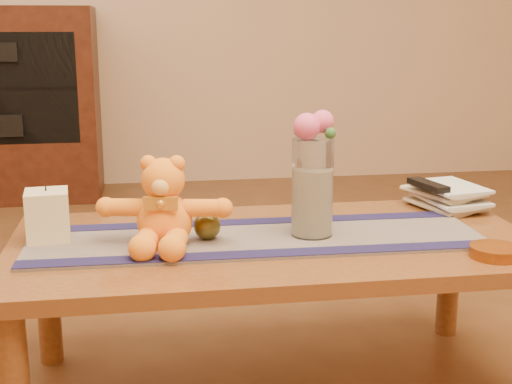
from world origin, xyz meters
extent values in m
cube|color=#5E3116|center=(0.00, 0.00, 0.43)|extent=(1.40, 0.70, 0.04)
cylinder|color=#5E3116|center=(-0.64, 0.29, 0.21)|extent=(0.07, 0.07, 0.41)
cylinder|color=#5E3116|center=(0.64, 0.29, 0.21)|extent=(0.07, 0.07, 0.41)
cube|color=#171741|center=(-0.05, 0.00, 0.45)|extent=(1.21, 0.37, 0.01)
cube|color=#191642|center=(-0.05, -0.15, 0.46)|extent=(1.20, 0.08, 0.00)
cube|color=#191642|center=(-0.05, 0.14, 0.46)|extent=(1.20, 0.08, 0.00)
cube|color=beige|center=(-0.59, 0.06, 0.52)|extent=(0.12, 0.12, 0.13)
cylinder|color=black|center=(-0.59, 0.06, 0.59)|extent=(0.00, 0.00, 0.01)
cylinder|color=silver|center=(0.10, -0.01, 0.59)|extent=(0.11, 0.11, 0.26)
cylinder|color=beige|center=(0.10, -0.01, 0.55)|extent=(0.09, 0.09, 0.18)
sphere|color=#E95286|center=(0.08, -0.02, 0.75)|extent=(0.07, 0.07, 0.07)
sphere|color=#E95286|center=(0.12, 0.00, 0.76)|extent=(0.06, 0.06, 0.06)
sphere|color=#49659F|center=(0.11, 0.03, 0.75)|extent=(0.04, 0.04, 0.04)
sphere|color=#49659F|center=(0.07, 0.01, 0.74)|extent=(0.04, 0.04, 0.04)
sphere|color=#33662D|center=(0.14, -0.03, 0.74)|extent=(0.03, 0.03, 0.03)
sphere|color=#4E461A|center=(-0.18, 0.00, 0.49)|extent=(0.07, 0.07, 0.07)
imported|color=#C6B399|center=(0.51, 0.20, 0.46)|extent=(0.22, 0.26, 0.02)
imported|color=#C6B399|center=(0.51, 0.20, 0.48)|extent=(0.19, 0.25, 0.02)
imported|color=#C6B399|center=(0.50, 0.20, 0.50)|extent=(0.23, 0.27, 0.02)
imported|color=#C6B399|center=(0.51, 0.20, 0.52)|extent=(0.20, 0.25, 0.02)
cube|color=black|center=(0.51, 0.19, 0.54)|extent=(0.08, 0.17, 0.02)
cylinder|color=#BF5914|center=(0.51, -0.24, 0.46)|extent=(0.17, 0.17, 0.03)
camera|label=1|loc=(-0.33, -1.78, 1.01)|focal=49.71mm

